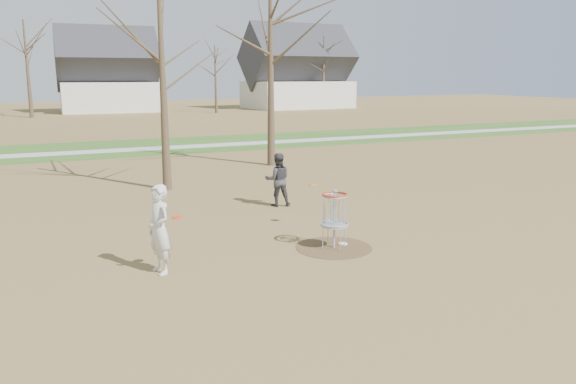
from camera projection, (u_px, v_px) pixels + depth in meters
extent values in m
plane|color=brown|center=(334.00, 248.00, 13.20)|extent=(160.00, 160.00, 0.00)
cube|color=#2D5119|center=(153.00, 146.00, 31.87)|extent=(160.00, 8.00, 0.01)
cube|color=#9E9E99|center=(156.00, 148.00, 30.98)|extent=(160.00, 1.50, 0.01)
cylinder|color=#47331E|center=(334.00, 248.00, 13.20)|extent=(1.80, 1.80, 0.01)
imported|color=silver|center=(159.00, 229.00, 11.35)|extent=(0.60, 0.76, 1.84)
imported|color=#353439|center=(278.00, 180.00, 17.28)|extent=(0.93, 0.81, 1.64)
cylinder|color=white|center=(343.00, 244.00, 13.45)|extent=(0.22, 0.22, 0.02)
cylinder|color=orange|center=(313.00, 185.00, 14.77)|extent=(0.22, 0.22, 0.06)
cylinder|color=#EC370C|center=(177.00, 217.00, 11.34)|extent=(0.22, 0.22, 0.02)
cylinder|color=#9EA3AD|center=(334.00, 220.00, 13.06)|extent=(0.05, 0.05, 1.35)
cylinder|color=#9EA3AD|center=(334.00, 225.00, 13.09)|extent=(0.64, 0.64, 0.04)
torus|color=#9EA3AD|center=(335.00, 196.00, 12.94)|extent=(0.60, 0.60, 0.04)
torus|color=red|center=(335.00, 194.00, 12.94)|extent=(0.60, 0.60, 0.04)
cone|color=#382B1E|center=(163.00, 82.00, 19.17)|extent=(0.32, 0.32, 7.50)
cone|color=#382B1E|center=(271.00, 69.00, 24.43)|extent=(0.36, 0.36, 8.50)
cone|color=#382B1E|center=(27.00, 69.00, 52.51)|extent=(0.40, 0.40, 9.00)
cone|color=#382B1E|center=(216.00, 80.00, 59.19)|extent=(0.32, 0.32, 7.00)
cone|color=#382B1E|center=(324.00, 73.00, 66.54)|extent=(0.38, 0.38, 8.50)
cube|color=silver|center=(110.00, 97.00, 61.71)|extent=(10.24, 7.34, 3.20)
pyramid|color=#2D2D33|center=(108.00, 66.00, 61.02)|extent=(10.74, 7.36, 3.55)
cube|color=silver|center=(297.00, 95.00, 68.93)|extent=(12.40, 8.62, 3.20)
pyramid|color=#2D2D33|center=(297.00, 64.00, 68.19)|extent=(13.00, 8.65, 4.06)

